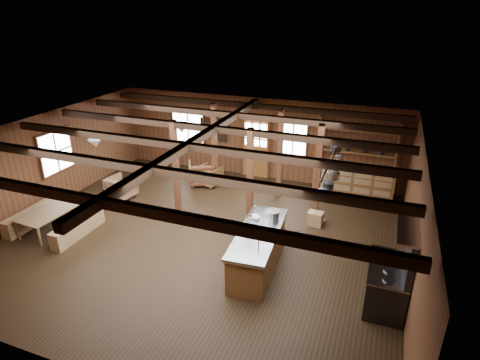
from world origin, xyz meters
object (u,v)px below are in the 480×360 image
object	(u,v)px
commercial_range	(390,278)
armchair_a	(202,173)
kitchen_island	(258,249)
armchair_c	(122,187)
dining_table	(53,220)
armchair_b	(209,176)

from	to	relation	value
commercial_range	armchair_a	world-z (taller)	commercial_range
kitchen_island	armchair_c	world-z (taller)	kitchen_island
kitchen_island	commercial_range	bearing A→B (deg)	-8.94
commercial_range	armchair_a	xyz separation A→B (m)	(-6.14, 4.10, -0.22)
kitchen_island	commercial_range	size ratio (longest dim) A/B	1.38
kitchen_island	armchair_a	world-z (taller)	kitchen_island
dining_table	armchair_c	xyz separation A→B (m)	(0.52, 2.34, 0.06)
armchair_a	kitchen_island	bearing A→B (deg)	102.67
commercial_range	armchair_b	distance (m)	7.18
dining_table	armchair_b	world-z (taller)	armchair_b
armchair_c	armchair_b	bearing A→B (deg)	-128.87
dining_table	commercial_range	bearing A→B (deg)	-85.81
armchair_b	armchair_c	bearing A→B (deg)	54.49
kitchen_island	commercial_range	world-z (taller)	commercial_range
commercial_range	armchair_a	distance (m)	7.39
kitchen_island	armchair_c	xyz separation A→B (m)	(-5.18, 1.99, -0.13)
kitchen_island	armchair_a	size ratio (longest dim) A/B	2.99
armchair_a	armchair_b	xyz separation A→B (m)	(0.27, 0.03, -0.06)
commercial_range	dining_table	bearing A→B (deg)	-179.33
kitchen_island	commercial_range	distance (m)	2.86
armchair_a	armchair_c	xyz separation A→B (m)	(-1.89, -1.87, -0.04)
kitchen_island	armchair_a	xyz separation A→B (m)	(-3.29, 3.86, -0.09)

